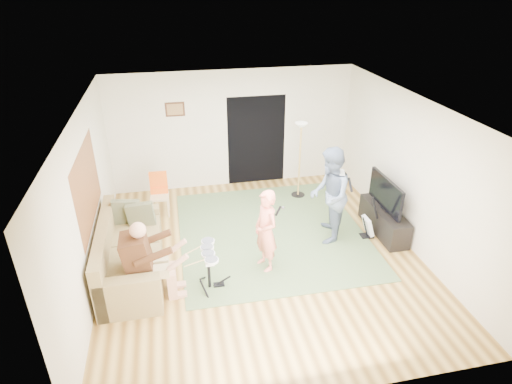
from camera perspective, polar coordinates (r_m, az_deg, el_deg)
floor at (r=7.80m, az=0.62°, el=-8.26°), size 6.00×6.00×0.00m
walls at (r=7.10m, az=0.68°, el=0.65°), size 5.50×6.00×2.70m
ceiling at (r=6.61m, az=0.74°, el=11.18°), size 6.00×6.00×0.00m
window_blinds at (r=7.19m, az=-21.57°, el=0.73°), size 0.00×2.05×2.05m
doorway at (r=10.02m, az=0.05°, el=6.88°), size 2.10×0.00×2.10m
picture_frame at (r=9.56m, az=-10.76°, el=10.78°), size 0.42×0.03×0.32m
area_rug at (r=8.40m, az=2.05°, el=-5.36°), size 3.55×3.80×0.02m
sofa at (r=7.49m, az=-16.91°, el=-8.40°), size 0.95×2.31×0.94m
drummer at (r=6.80m, az=-13.83°, el=-9.81°), size 0.87×0.48×1.33m
drum_kit at (r=6.91m, az=-6.30°, el=-10.41°), size 0.41×0.73×0.75m
singer at (r=7.08m, az=1.34°, el=-5.24°), size 0.50×0.61×1.46m
microphone at (r=6.94m, az=2.98°, el=-2.54°), size 0.06×0.06×0.24m
guitarist at (r=7.89m, az=9.74°, el=-0.47°), size 0.95×1.07×1.82m
guitar_held at (r=7.82m, az=11.30°, el=1.80°), size 0.30×0.61×0.26m
guitar_spare at (r=8.42m, az=14.74°, el=-4.36°), size 0.31×0.28×0.86m
torchiere_lamp at (r=9.31m, az=5.93°, el=5.98°), size 0.31×0.31×1.72m
dining_chair at (r=9.12m, az=-12.68°, el=-1.00°), size 0.39×0.41×0.89m
tv_cabinet at (r=8.66m, az=16.68°, el=-3.66°), size 0.40×1.40×0.50m
television at (r=8.36m, az=16.91°, el=-0.16°), size 0.06×1.18×0.59m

